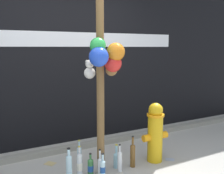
# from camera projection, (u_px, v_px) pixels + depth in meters

# --- Properties ---
(building_wall) EXTENTS (10.00, 0.21, 3.69)m
(building_wall) POSITION_uv_depth(u_px,v_px,m) (63.00, 30.00, 4.24)
(building_wall) COLOR black
(building_wall) RESTS_ON ground_plane
(curb_strip) EXTENTS (8.00, 0.12, 0.08)m
(curb_strip) POSITION_uv_depth(u_px,v_px,m) (76.00, 147.00, 4.09)
(curb_strip) COLOR gray
(curb_strip) RESTS_ON ground_plane
(memorial_post) EXTENTS (0.46, 0.44, 2.93)m
(memorial_post) POSITION_uv_depth(u_px,v_px,m) (103.00, 41.00, 3.06)
(memorial_post) COLOR brown
(memorial_post) RESTS_ON ground_plane
(fire_hydrant) EXTENTS (0.39, 0.24, 0.82)m
(fire_hydrant) POSITION_uv_depth(u_px,v_px,m) (155.00, 132.00, 3.63)
(fire_hydrant) COLOR gold
(fire_hydrant) RESTS_ON ground_plane
(bottle_0) EXTENTS (0.06, 0.06, 0.35)m
(bottle_0) POSITION_uv_depth(u_px,v_px,m) (100.00, 166.00, 3.23)
(bottle_0) COLOR silver
(bottle_0) RESTS_ON ground_plane
(bottle_1) EXTENTS (0.07, 0.07, 0.39)m
(bottle_1) POSITION_uv_depth(u_px,v_px,m) (80.00, 165.00, 3.22)
(bottle_1) COLOR silver
(bottle_1) RESTS_ON ground_plane
(bottle_2) EXTENTS (0.07, 0.07, 0.40)m
(bottle_2) POSITION_uv_depth(u_px,v_px,m) (69.00, 167.00, 3.11)
(bottle_2) COLOR #B2DBEA
(bottle_2) RESTS_ON ground_plane
(bottle_3) EXTENTS (0.06, 0.06, 0.36)m
(bottle_3) POSITION_uv_depth(u_px,v_px,m) (120.00, 161.00, 3.35)
(bottle_3) COLOR silver
(bottle_3) RESTS_ON ground_plane
(bottle_4) EXTENTS (0.06, 0.06, 0.34)m
(bottle_4) POSITION_uv_depth(u_px,v_px,m) (103.00, 169.00, 3.13)
(bottle_4) COLOR #B2DBEA
(bottle_4) RESTS_ON ground_plane
(bottle_5) EXTENTS (0.07, 0.07, 0.42)m
(bottle_5) POSITION_uv_depth(u_px,v_px,m) (133.00, 154.00, 3.48)
(bottle_5) COLOR brown
(bottle_5) RESTS_ON ground_plane
(bottle_6) EXTENTS (0.06, 0.06, 0.36)m
(bottle_6) POSITION_uv_depth(u_px,v_px,m) (79.00, 156.00, 3.49)
(bottle_6) COLOR #B2DBEA
(bottle_6) RESTS_ON ground_plane
(bottle_7) EXTENTS (0.08, 0.08, 0.32)m
(bottle_7) POSITION_uv_depth(u_px,v_px,m) (116.00, 159.00, 3.46)
(bottle_7) COLOR #93CCE0
(bottle_7) RESTS_ON ground_plane
(bottle_8) EXTENTS (0.07, 0.07, 0.29)m
(bottle_8) POSITION_uv_depth(u_px,v_px,m) (91.00, 167.00, 3.25)
(bottle_8) COLOR #337038
(bottle_8) RESTS_ON ground_plane
(litter_0) EXTENTS (0.18, 0.18, 0.01)m
(litter_0) POSITION_uv_depth(u_px,v_px,m) (50.00, 163.00, 3.59)
(litter_0) COLOR tan
(litter_0) RESTS_ON ground_plane
(litter_1) EXTENTS (0.15, 0.15, 0.01)m
(litter_1) POSITION_uv_depth(u_px,v_px,m) (170.00, 159.00, 3.72)
(litter_1) COLOR #8C99B2
(litter_1) RESTS_ON ground_plane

